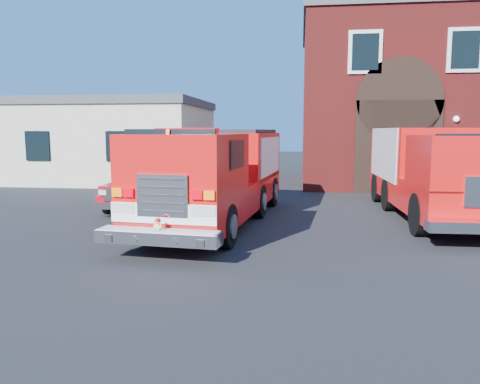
# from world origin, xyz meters

# --- Properties ---
(ground) EXTENTS (100.00, 100.00, 0.00)m
(ground) POSITION_xyz_m (0.00, 0.00, 0.00)
(ground) COLOR black
(ground) RESTS_ON ground
(parking_stripe_mid) EXTENTS (0.12, 3.00, 0.01)m
(parking_stripe_mid) POSITION_xyz_m (6.50, 4.00, 0.00)
(parking_stripe_mid) COLOR gold
(parking_stripe_mid) RESTS_ON ground
(parking_stripe_far) EXTENTS (0.12, 3.00, 0.01)m
(parking_stripe_far) POSITION_xyz_m (6.50, 7.00, 0.00)
(parking_stripe_far) COLOR gold
(parking_stripe_far) RESTS_ON ground
(fire_station) EXTENTS (15.20, 10.20, 8.45)m
(fire_station) POSITION_xyz_m (8.99, 13.98, 4.25)
(fire_station) COLOR maroon
(fire_station) RESTS_ON ground
(side_building) EXTENTS (10.20, 8.20, 4.35)m
(side_building) POSITION_xyz_m (-9.00, 13.00, 2.20)
(side_building) COLOR beige
(side_building) RESTS_ON ground
(fire_engine) EXTENTS (3.41, 9.21, 2.77)m
(fire_engine) POSITION_xyz_m (-1.02, 1.74, 1.44)
(fire_engine) COLOR black
(fire_engine) RESTS_ON ground
(pickup_truck) EXTENTS (1.86, 5.05, 1.64)m
(pickup_truck) POSITION_xyz_m (-4.06, 4.25, 0.78)
(pickup_truck) COLOR black
(pickup_truck) RESTS_ON ground
(secondary_truck) EXTENTS (2.85, 8.66, 2.79)m
(secondary_truck) POSITION_xyz_m (5.53, 3.51, 1.52)
(secondary_truck) COLOR black
(secondary_truck) RESTS_ON ground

